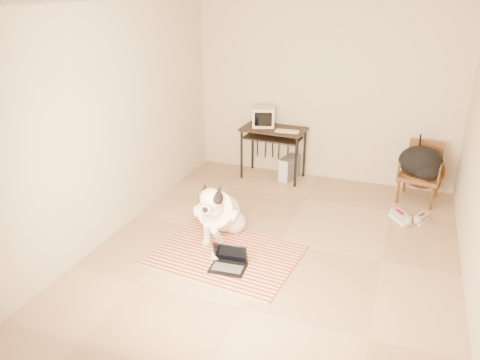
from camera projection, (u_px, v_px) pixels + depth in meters
The scene contains 16 objects.
floor at pixel (281, 242), 5.61m from camera, with size 4.50×4.50×0.00m, color tan.
ceiling at pixel (290, 2), 4.56m from camera, with size 4.50×4.50×0.00m, color white.
wall_back at pixel (324, 93), 7.03m from camera, with size 4.50×4.50×0.00m, color beige.
wall_front at pixel (196, 228), 3.14m from camera, with size 4.50×4.50×0.00m, color beige.
wall_left at pixel (127, 118), 5.72m from camera, with size 4.50×4.50×0.00m, color beige.
rug at pixel (226, 255), 5.33m from camera, with size 1.69×1.35×0.02m.
dog at pixel (219, 213), 5.58m from camera, with size 0.56×1.14×0.84m.
laptop at pixel (229, 262), 5.06m from camera, with size 0.40×0.30×0.27m.
computer_desk at pixel (273, 136), 7.23m from camera, with size 1.00×0.60×0.81m.
crt_monitor at pixel (263, 117), 7.25m from camera, with size 0.41×0.40×0.30m.
desk_keyboard at pixel (287, 131), 7.01m from camera, with size 0.35×0.13×0.02m, color beige.
pc_tower at pixel (289, 168), 7.35m from camera, with size 0.26×0.43×0.37m.
rattan_chair at pixel (421, 172), 6.59m from camera, with size 0.62×0.60×0.82m.
backpack at pixel (422, 163), 6.45m from camera, with size 0.59×0.53×0.44m.
sneaker_left at pixel (400, 217), 6.11m from camera, with size 0.30×0.34×0.12m.
sneaker_right at pixel (421, 218), 6.09m from camera, with size 0.21×0.29×0.09m.
Camera 1 is at (1.24, -4.74, 2.86)m, focal length 35.00 mm.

